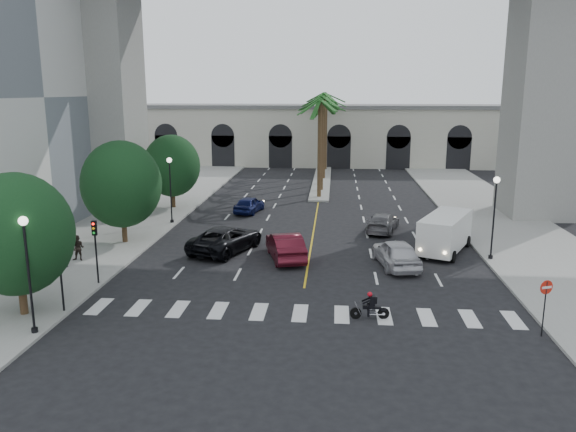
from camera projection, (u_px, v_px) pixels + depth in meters
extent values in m
plane|color=black|center=(302.00, 302.00, 28.46)|extent=(140.00, 140.00, 0.00)
cube|color=gray|center=(124.00, 225.00, 44.26)|extent=(8.00, 100.00, 0.15)
cube|color=gray|center=(515.00, 233.00, 41.79)|extent=(8.00, 100.00, 0.15)
cube|color=gray|center=(322.00, 182.00, 65.38)|extent=(2.00, 24.00, 0.20)
cube|color=beige|center=(325.00, 136.00, 81.06)|extent=(70.00, 10.00, 8.00)
cube|color=slate|center=(325.00, 106.00, 80.13)|extent=(71.00, 10.50, 0.50)
cube|color=gray|center=(543.00, 91.00, 46.05)|extent=(5.00, 6.00, 20.80)
cube|color=gray|center=(107.00, 91.00, 49.10)|extent=(5.00, 6.00, 20.80)
cylinder|color=#47331E|center=(320.00, 151.00, 54.64)|extent=(0.40, 0.40, 9.50)
cylinder|color=#47331E|center=(322.00, 145.00, 58.49)|extent=(0.40, 0.40, 9.80)
cylinder|color=#47331E|center=(320.00, 144.00, 62.46)|extent=(0.40, 0.40, 9.30)
cylinder|color=#47331E|center=(324.00, 137.00, 66.23)|extent=(0.40, 0.40, 10.10)
cylinder|color=#47331E|center=(323.00, 137.00, 70.20)|extent=(0.40, 0.40, 9.60)
cylinder|color=#47331E|center=(326.00, 133.00, 74.03)|extent=(0.40, 0.40, 9.90)
cylinder|color=#382616|center=(22.00, 293.00, 26.36)|extent=(0.36, 0.36, 2.34)
ellipsoid|color=black|center=(16.00, 234.00, 25.73)|extent=(5.20, 5.20, 5.72)
cylinder|color=#382616|center=(124.00, 227.00, 38.98)|extent=(0.36, 0.36, 2.45)
ellipsoid|color=black|center=(121.00, 184.00, 38.33)|extent=(5.44, 5.44, 5.98)
cylinder|color=#382616|center=(173.00, 196.00, 50.67)|extent=(0.36, 0.36, 2.27)
ellipsoid|color=black|center=(172.00, 166.00, 50.06)|extent=(5.04, 5.04, 5.54)
cylinder|color=black|center=(35.00, 332.00, 24.50)|extent=(0.28, 0.28, 0.36)
cylinder|color=black|center=(29.00, 279.00, 23.97)|extent=(0.11, 0.11, 5.00)
sphere|color=white|center=(23.00, 221.00, 23.41)|extent=(0.40, 0.40, 0.40)
cylinder|color=black|center=(172.00, 222.00, 44.91)|extent=(0.28, 0.28, 0.36)
cylinder|color=black|center=(171.00, 192.00, 44.38)|extent=(0.11, 0.11, 5.00)
sphere|color=white|center=(169.00, 160.00, 43.83)|extent=(0.40, 0.40, 0.40)
cylinder|color=black|center=(490.00, 258.00, 35.25)|extent=(0.28, 0.28, 0.36)
cylinder|color=black|center=(494.00, 221.00, 34.72)|extent=(0.11, 0.11, 5.00)
sphere|color=white|center=(497.00, 180.00, 34.17)|extent=(0.40, 0.40, 0.40)
cylinder|color=black|center=(61.00, 279.00, 26.57)|extent=(0.10, 0.10, 3.50)
cube|color=black|center=(58.00, 248.00, 26.25)|extent=(0.25, 0.18, 0.80)
cylinder|color=black|center=(96.00, 255.00, 30.46)|extent=(0.10, 0.10, 3.50)
cube|color=black|center=(94.00, 228.00, 30.14)|extent=(0.25, 0.18, 0.80)
cylinder|color=black|center=(356.00, 313.00, 26.29)|extent=(0.55, 0.12, 0.54)
cylinder|color=black|center=(384.00, 313.00, 26.26)|extent=(0.55, 0.12, 0.54)
cube|color=silver|center=(371.00, 312.00, 26.26)|extent=(0.38, 0.28, 0.24)
cube|color=black|center=(368.00, 307.00, 26.21)|extent=(0.51, 0.23, 0.18)
cube|color=black|center=(377.00, 307.00, 26.21)|extent=(0.42, 0.24, 0.11)
cylinder|color=black|center=(360.00, 303.00, 26.17)|extent=(0.06, 0.50, 0.03)
cube|color=black|center=(372.00, 301.00, 26.14)|extent=(0.26, 0.36, 0.47)
cube|color=black|center=(376.00, 300.00, 26.12)|extent=(0.14, 0.28, 0.34)
sphere|color=red|center=(370.00, 294.00, 26.07)|extent=(0.24, 0.24, 0.24)
imported|color=silver|center=(396.00, 253.00, 33.95)|extent=(2.91, 5.31, 1.71)
imported|color=#4D0F1B|center=(285.00, 246.00, 35.49)|extent=(3.13, 5.49, 1.71)
imported|color=black|center=(226.00, 239.00, 37.21)|extent=(4.84, 6.73, 1.70)
imported|color=#605E63|center=(383.00, 223.00, 42.46)|extent=(3.09, 5.17, 1.40)
imported|color=#0F1648|center=(249.00, 204.00, 49.06)|extent=(2.51, 4.52, 1.46)
cube|color=silver|center=(445.00, 231.00, 36.88)|extent=(4.45, 6.27, 2.18)
cube|color=black|center=(434.00, 237.00, 34.45)|extent=(1.95, 1.09, 0.93)
cylinder|color=black|center=(420.00, 252.00, 35.84)|extent=(0.60, 0.82, 0.76)
cylinder|color=black|center=(452.00, 257.00, 34.84)|extent=(0.60, 0.82, 0.76)
cylinder|color=black|center=(437.00, 238.00, 39.37)|extent=(0.60, 0.82, 0.76)
cylinder|color=black|center=(467.00, 241.00, 38.37)|extent=(0.60, 0.82, 0.76)
imported|color=black|center=(64.00, 254.00, 33.43)|extent=(0.63, 0.47, 1.58)
imported|color=black|center=(78.00, 248.00, 34.68)|extent=(0.78, 0.61, 1.60)
cylinder|color=black|center=(544.00, 309.00, 24.18)|extent=(0.06, 0.06, 2.52)
cylinder|color=red|center=(546.00, 287.00, 23.96)|extent=(0.60, 0.26, 0.63)
cube|color=silver|center=(546.00, 287.00, 23.96)|extent=(0.46, 0.19, 0.10)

